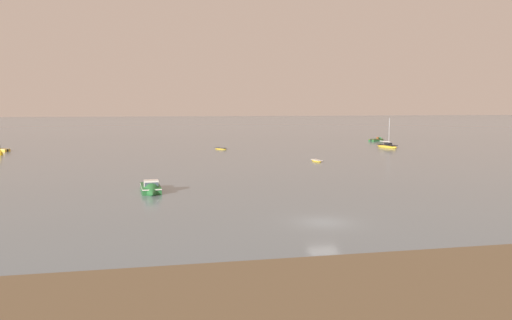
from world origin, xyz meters
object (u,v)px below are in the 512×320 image
Objects in this scene: motorboat_moored_0 at (151,190)px; rowboat_moored_3 at (221,149)px; sailboat_moored_0 at (387,146)px; motorboat_moored_1 at (378,140)px; channel_buoy at (0,153)px; rowboat_moored_7 at (317,161)px.

motorboat_moored_0 reaches higher than rowboat_moored_3.
rowboat_moored_3 is (-37.60, 2.97, -0.17)m from sailboat_moored_0.
channel_buoy is at bearing 166.21° from motorboat_moored_1.
rowboat_moored_3 is at bearing 173.33° from motorboat_moored_1.
channel_buoy reaches higher than rowboat_moored_7.
rowboat_moored_7 is 1.35× the size of channel_buoy.
motorboat_moored_0 is at bearing -58.50° from channel_buoy.
motorboat_moored_1 is (7.10, 19.88, -0.07)m from sailboat_moored_0.
motorboat_moored_1 is 90.34m from channel_buoy.
rowboat_moored_7 is (13.06, -26.47, -0.01)m from rowboat_moored_3.
channel_buoy reaches higher than motorboat_moored_1.
rowboat_moored_3 is 1.39× the size of channel_buoy.
motorboat_moored_1 is (58.89, 68.44, -0.10)m from motorboat_moored_0.
rowboat_moored_3 is (14.19, 51.52, -0.19)m from motorboat_moored_0.
rowboat_moored_7 is 60.37m from channel_buoy.
motorboat_moored_0 is at bearing -54.74° from rowboat_moored_7.
rowboat_moored_3 is at bearing 5.75° from channel_buoy.
sailboat_moored_0 is 33.98m from rowboat_moored_7.
sailboat_moored_0 is 1.36× the size of motorboat_moored_1.
motorboat_moored_1 is 1.66× the size of rowboat_moored_7.
channel_buoy reaches higher than rowboat_moored_3.
motorboat_moored_0 is 1.85× the size of rowboat_moored_3.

